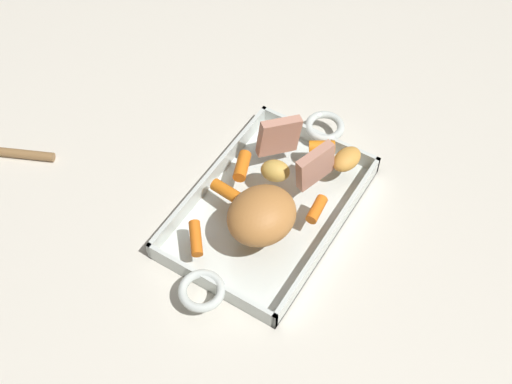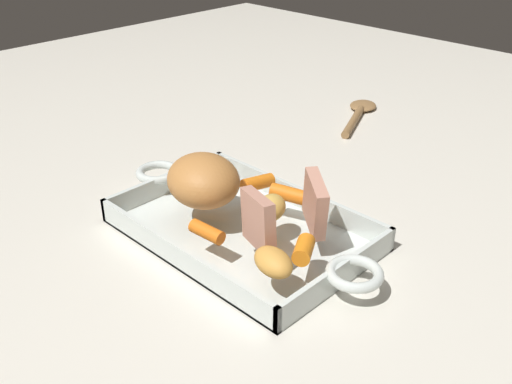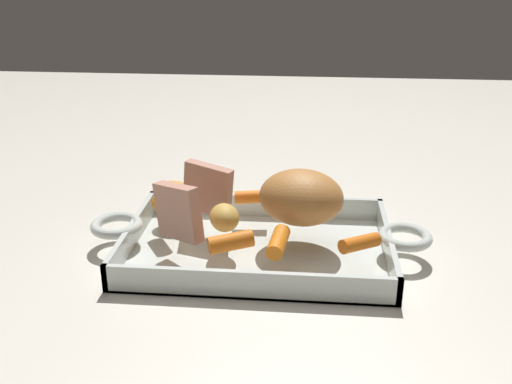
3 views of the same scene
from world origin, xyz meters
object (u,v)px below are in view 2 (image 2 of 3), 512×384
(baby_carrot_long, at_px, (304,250))
(baby_carrot_center_right, at_px, (207,232))
(pork_roast, at_px, (203,180))
(roasting_dish, at_px, (242,228))
(baby_carrot_northwest, at_px, (209,165))
(baby_carrot_southeast, at_px, (258,183))
(roast_slice_thick, at_px, (258,221))
(baby_carrot_short, at_px, (289,194))
(potato_halved, at_px, (273,262))
(roast_slice_outer, at_px, (315,204))
(potato_near_roast, at_px, (271,208))
(serving_spoon, at_px, (359,112))

(baby_carrot_long, xyz_separation_m, baby_carrot_center_right, (0.12, 0.05, -0.00))
(baby_carrot_long, bearing_deg, pork_roast, -1.39)
(roasting_dish, bearing_deg, baby_carrot_northwest, -22.34)
(pork_roast, relative_size, baby_carrot_southeast, 2.19)
(roast_slice_thick, bearing_deg, baby_carrot_short, -67.58)
(potato_halved, bearing_deg, baby_carrot_southeast, -40.74)
(pork_roast, relative_size, potato_halved, 1.96)
(roast_slice_outer, xyz_separation_m, baby_carrot_southeast, (0.13, -0.02, -0.02))
(baby_carrot_northwest, bearing_deg, potato_halved, 153.72)
(baby_carrot_southeast, bearing_deg, roast_slice_thick, 134.51)
(baby_carrot_long, relative_size, potato_near_roast, 0.90)
(potato_halved, relative_size, potato_near_roast, 1.19)
(roasting_dish, relative_size, baby_carrot_southeast, 8.84)
(roasting_dish, xyz_separation_m, serving_spoon, (0.16, -0.50, -0.00))
(roasting_dish, distance_m, baby_carrot_center_right, 0.09)
(roast_slice_thick, bearing_deg, roast_slice_outer, -106.17)
(roast_slice_outer, bearing_deg, roasting_dish, 22.27)
(pork_roast, height_order, potato_near_roast, pork_roast)
(roasting_dish, bearing_deg, roast_slice_outer, -157.73)
(baby_carrot_long, xyz_separation_m, baby_carrot_short, (0.10, -0.09, -0.00))
(roast_slice_outer, height_order, serving_spoon, roast_slice_outer)
(roast_slice_outer, bearing_deg, potato_near_roast, 25.47)
(pork_roast, distance_m, potato_halved, 0.19)
(baby_carrot_southeast, height_order, baby_carrot_center_right, baby_carrot_southeast)
(baby_carrot_long, distance_m, baby_carrot_short, 0.14)
(baby_carrot_southeast, bearing_deg, baby_carrot_long, 151.88)
(pork_roast, distance_m, roast_slice_outer, 0.16)
(baby_carrot_short, xyz_separation_m, serving_spoon, (0.18, -0.43, -0.04))
(potato_near_roast, bearing_deg, roast_slice_thick, 118.51)
(baby_carrot_northwest, distance_m, potato_near_roast, 0.17)
(baby_carrot_northwest, height_order, potato_near_roast, potato_near_roast)
(roast_slice_outer, bearing_deg, baby_carrot_short, -22.51)
(baby_carrot_long, bearing_deg, potato_halved, 84.39)
(baby_carrot_southeast, relative_size, potato_halved, 0.89)
(baby_carrot_northwest, bearing_deg, baby_carrot_center_right, 137.83)
(baby_carrot_long, relative_size, baby_carrot_short, 0.79)
(roast_slice_outer, height_order, baby_carrot_long, roast_slice_outer)
(baby_carrot_center_right, distance_m, baby_carrot_short, 0.15)
(serving_spoon, bearing_deg, roast_slice_outer, -175.32)
(pork_roast, bearing_deg, potato_halved, 163.69)
(pork_roast, height_order, roast_slice_thick, same)
(baby_carrot_long, xyz_separation_m, serving_spoon, (0.29, -0.52, -0.04))
(roasting_dish, xyz_separation_m, potato_halved, (-0.13, 0.07, 0.04))
(roast_slice_thick, bearing_deg, potato_halved, 150.34)
(pork_roast, height_order, baby_carrot_northwest, pork_roast)
(roasting_dish, height_order, serving_spoon, roasting_dish)
(pork_roast, height_order, baby_carrot_long, pork_roast)
(potato_near_roast, distance_m, serving_spoon, 0.52)
(baby_carrot_northwest, bearing_deg, pork_roast, 135.10)
(baby_carrot_long, xyz_separation_m, potato_near_roast, (0.09, -0.04, 0.01))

